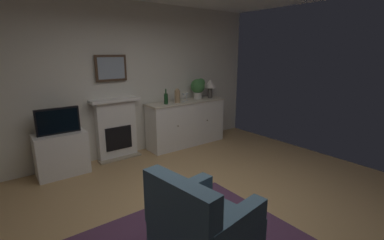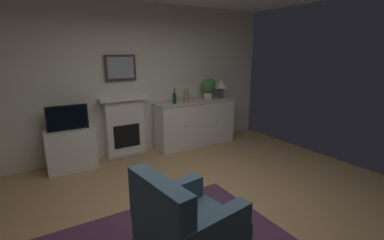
% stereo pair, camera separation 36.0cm
% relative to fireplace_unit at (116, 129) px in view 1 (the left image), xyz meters
% --- Properties ---
extents(ground_plane, '(5.96, 5.09, 0.10)m').
position_rel_fireplace_unit_xyz_m(ground_plane, '(0.21, -2.39, -0.60)').
color(ground_plane, tan).
rests_on(ground_plane, ground).
extents(wall_rear, '(5.96, 0.06, 2.77)m').
position_rel_fireplace_unit_xyz_m(wall_rear, '(0.21, 0.13, 0.84)').
color(wall_rear, silver).
rests_on(wall_rear, ground_plane).
extents(fireplace_unit, '(0.87, 0.30, 1.10)m').
position_rel_fireplace_unit_xyz_m(fireplace_unit, '(0.00, 0.00, 0.00)').
color(fireplace_unit, white).
rests_on(fireplace_unit, ground_plane).
extents(framed_picture, '(0.55, 0.04, 0.45)m').
position_rel_fireplace_unit_xyz_m(framed_picture, '(-0.00, 0.05, 1.07)').
color(framed_picture, '#473323').
extents(sideboard_cabinet, '(1.71, 0.49, 0.93)m').
position_rel_fireplace_unit_xyz_m(sideboard_cabinet, '(1.44, -0.18, -0.08)').
color(sideboard_cabinet, white).
rests_on(sideboard_cabinet, ground_plane).
extents(table_lamp, '(0.26, 0.26, 0.40)m').
position_rel_fireplace_unit_xyz_m(table_lamp, '(2.08, -0.18, 0.66)').
color(table_lamp, '#4C4742').
rests_on(table_lamp, sideboard_cabinet).
extents(wine_bottle, '(0.08, 0.08, 0.29)m').
position_rel_fireplace_unit_xyz_m(wine_bottle, '(0.94, -0.21, 0.49)').
color(wine_bottle, '#193F1E').
rests_on(wine_bottle, sideboard_cabinet).
extents(wine_glass_left, '(0.07, 0.07, 0.16)m').
position_rel_fireplace_unit_xyz_m(wine_glass_left, '(1.35, -0.20, 0.50)').
color(wine_glass_left, silver).
rests_on(wine_glass_left, sideboard_cabinet).
extents(wine_glass_center, '(0.07, 0.07, 0.16)m').
position_rel_fireplace_unit_xyz_m(wine_glass_center, '(1.46, -0.15, 0.50)').
color(wine_glass_center, silver).
rests_on(wine_glass_center, sideboard_cabinet).
extents(vase_decorative, '(0.11, 0.11, 0.28)m').
position_rel_fireplace_unit_xyz_m(vase_decorative, '(1.19, -0.23, 0.52)').
color(vase_decorative, '#9E7F5B').
rests_on(vase_decorative, sideboard_cabinet).
extents(tv_cabinet, '(0.75, 0.42, 0.68)m').
position_rel_fireplace_unit_xyz_m(tv_cabinet, '(-0.97, -0.16, -0.21)').
color(tv_cabinet, white).
rests_on(tv_cabinet, ground_plane).
extents(tv_set, '(0.62, 0.07, 0.40)m').
position_rel_fireplace_unit_xyz_m(tv_set, '(-0.98, -0.19, 0.33)').
color(tv_set, black).
rests_on(tv_set, tv_cabinet).
extents(potted_plant_small, '(0.30, 0.30, 0.43)m').
position_rel_fireplace_unit_xyz_m(potted_plant_small, '(1.78, -0.13, 0.63)').
color(potted_plant_small, beige).
rests_on(potted_plant_small, sideboard_cabinet).
extents(armchair, '(0.90, 0.87, 0.92)m').
position_rel_fireplace_unit_xyz_m(armchair, '(-0.41, -2.96, -0.17)').
color(armchair, '#3F596B').
rests_on(armchair, ground_plane).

